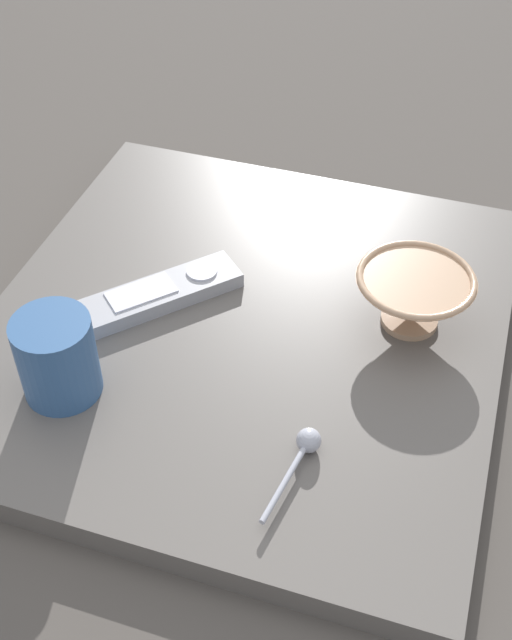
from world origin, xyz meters
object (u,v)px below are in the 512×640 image
cereal_bowl (413,297)px  teaspoon (305,448)px  coffee_mug (57,357)px  tv_remote_near (161,292)px

cereal_bowl → teaspoon: size_ratio=1.16×
coffee_mug → tv_remote_near: bearing=-14.8°
coffee_mug → teaspoon: size_ratio=0.82×
cereal_bowl → coffee_mug: (-0.21, 0.33, 0.01)m
coffee_mug → teaspoon: 0.27m
coffee_mug → cereal_bowl: bearing=-57.1°
coffee_mug → tv_remote_near: (0.17, -0.04, -0.04)m
teaspoon → tv_remote_near: (0.17, 0.22, -0.00)m
cereal_bowl → teaspoon: bearing=163.7°
cereal_bowl → teaspoon: cereal_bowl is taller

